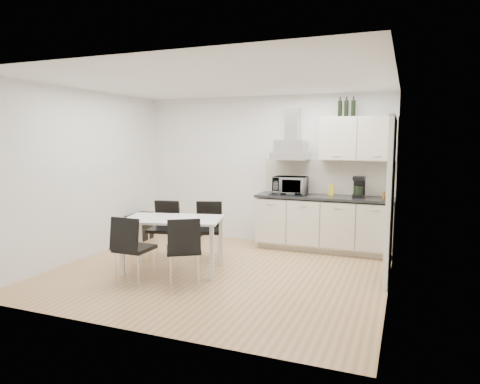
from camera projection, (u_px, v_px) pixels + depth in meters
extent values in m
plane|color=tan|center=(218.00, 272.00, 5.97)|extent=(4.50, 4.50, 0.00)
cube|color=white|center=(263.00, 170.00, 7.66)|extent=(4.50, 0.10, 2.60)
cube|color=white|center=(128.00, 198.00, 3.97)|extent=(4.50, 0.10, 2.60)
cube|color=white|center=(85.00, 174.00, 6.63)|extent=(0.10, 4.00, 2.60)
cube|color=white|center=(392.00, 186.00, 5.00)|extent=(0.10, 4.00, 2.60)
plane|color=white|center=(217.00, 82.00, 5.66)|extent=(4.50, 4.50, 0.00)
cube|color=white|center=(390.00, 201.00, 5.55)|extent=(0.08, 1.04, 2.10)
cube|color=beige|center=(323.00, 247.00, 7.16)|extent=(2.16, 0.52, 0.10)
cube|color=beige|center=(323.00, 222.00, 7.07)|extent=(2.20, 0.60, 0.76)
cube|color=#232426|center=(324.00, 197.00, 7.01)|extent=(2.22, 0.64, 0.04)
cube|color=beige|center=(328.00, 177.00, 7.25)|extent=(2.20, 0.02, 0.58)
cube|color=beige|center=(358.00, 139.00, 6.84)|extent=(1.20, 0.35, 0.70)
cube|color=silver|center=(290.00, 151.00, 7.22)|extent=(0.60, 0.46, 0.30)
cube|color=silver|center=(292.00, 124.00, 7.27)|extent=(0.22, 0.20, 0.55)
imported|color=silver|center=(290.00, 184.00, 7.18)|extent=(0.55, 0.31, 0.37)
cube|color=yellow|center=(331.00, 190.00, 7.06)|extent=(0.08, 0.04, 0.18)
cylinder|color=brown|center=(384.00, 196.00, 6.63)|extent=(0.04, 0.04, 0.11)
cylinder|color=#4C6626|center=(388.00, 196.00, 6.60)|extent=(0.04, 0.04, 0.11)
cylinder|color=black|center=(340.00, 107.00, 6.88)|extent=(0.07, 0.07, 0.32)
cylinder|color=black|center=(346.00, 107.00, 6.85)|extent=(0.07, 0.07, 0.32)
cylinder|color=black|center=(353.00, 107.00, 6.81)|extent=(0.07, 0.07, 0.32)
cube|color=white|center=(173.00, 219.00, 5.96)|extent=(1.47, 1.05, 0.03)
cube|color=white|center=(122.00, 250.00, 5.76)|extent=(0.06, 0.06, 0.72)
cube|color=white|center=(212.00, 253.00, 5.59)|extent=(0.06, 0.06, 0.72)
cube|color=white|center=(140.00, 239.00, 6.41)|extent=(0.06, 0.06, 0.72)
cube|color=white|center=(221.00, 241.00, 6.24)|extent=(0.06, 0.06, 0.72)
cube|color=black|center=(140.00, 227.00, 7.81)|extent=(0.29, 0.61, 0.49)
cube|color=gold|center=(145.00, 218.00, 7.74)|extent=(0.05, 0.53, 0.08)
cube|color=black|center=(198.00, 229.00, 8.18)|extent=(0.17, 0.16, 0.26)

